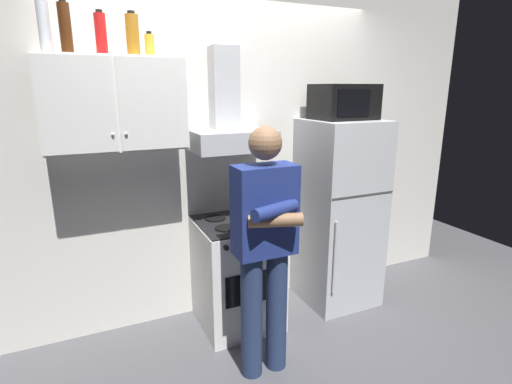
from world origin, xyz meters
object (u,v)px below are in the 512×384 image
(refrigerator, at_px, (339,213))
(microwave, at_px, (344,102))
(stove_oven, at_px, (237,273))
(bottle_soda_red, at_px, (101,34))
(bottle_liquor_amber, at_px, (133,35))
(bottle_vodka_clear, at_px, (44,27))
(bottle_rum_dark, at_px, (65,28))
(person_standing, at_px, (265,246))
(upper_cabinet, at_px, (114,104))
(bottle_spice_jar, at_px, (150,45))
(range_hood, at_px, (229,123))

(refrigerator, distance_m, microwave, 0.94)
(stove_oven, bearing_deg, bottle_soda_red, 168.51)
(stove_oven, bearing_deg, bottle_liquor_amber, 172.09)
(bottle_vodka_clear, distance_m, bottle_rum_dark, 0.13)
(person_standing, height_order, bottle_liquor_amber, bottle_liquor_amber)
(bottle_vodka_clear, height_order, bottle_soda_red, bottle_vodka_clear)
(stove_oven, distance_m, person_standing, 0.77)
(upper_cabinet, height_order, bottle_spice_jar, bottle_spice_jar)
(bottle_vodka_clear, bearing_deg, stove_oven, -7.44)
(bottle_liquor_amber, bearing_deg, stove_oven, -7.91)
(bottle_liquor_amber, xyz_separation_m, bottle_spice_jar, (0.11, 0.05, -0.05))
(range_hood, bearing_deg, person_standing, -93.91)
(person_standing, xyz_separation_m, bottle_liquor_amber, (-0.60, 0.70, 1.28))
(bottle_liquor_amber, distance_m, bottle_soda_red, 0.20)
(range_hood, bearing_deg, refrigerator, -7.55)
(refrigerator, bearing_deg, bottle_vodka_clear, 175.93)
(upper_cabinet, relative_size, bottle_liquor_amber, 3.38)
(upper_cabinet, distance_m, bottle_liquor_amber, 0.45)
(refrigerator, relative_size, bottle_rum_dark, 5.24)
(range_hood, bearing_deg, bottle_vodka_clear, 178.81)
(stove_oven, bearing_deg, bottle_spice_jar, 165.43)
(microwave, relative_size, bottle_soda_red, 1.76)
(range_hood, relative_size, person_standing, 0.46)
(upper_cabinet, xyz_separation_m, bottle_spice_jar, (0.26, 0.02, 0.37))
(stove_oven, bearing_deg, refrigerator, 0.04)
(person_standing, distance_m, bottle_vodka_clear, 1.86)
(person_standing, relative_size, bottle_vodka_clear, 5.22)
(stove_oven, bearing_deg, microwave, 1.15)
(upper_cabinet, distance_m, bottle_spice_jar, 0.45)
(microwave, bearing_deg, upper_cabinet, 176.52)
(range_hood, relative_size, microwave, 1.56)
(range_hood, xyz_separation_m, bottle_rum_dark, (-1.04, -0.03, 0.60))
(bottle_liquor_amber, bearing_deg, bottle_spice_jar, 24.35)
(bottle_spice_jar, height_order, bottle_soda_red, bottle_soda_red)
(bottle_liquor_amber, xyz_separation_m, bottle_rum_dark, (-0.38, 0.01, 0.02))
(bottle_rum_dark, xyz_separation_m, bottle_soda_red, (0.20, 0.07, -0.02))
(range_hood, relative_size, bottle_spice_jar, 4.70)
(bottle_liquor_amber, bearing_deg, upper_cabinet, 166.70)
(bottle_soda_red, bearing_deg, microwave, -4.83)
(range_hood, height_order, refrigerator, range_hood)
(range_hood, distance_m, microwave, 0.97)
(upper_cabinet, height_order, bottle_liquor_amber, bottle_liquor_amber)
(range_hood, height_order, bottle_spice_jar, bottle_spice_jar)
(stove_oven, xyz_separation_m, bottle_soda_red, (-0.84, 0.17, 1.75))
(bottle_liquor_amber, bearing_deg, refrigerator, -3.22)
(bottle_rum_dark, height_order, bottle_soda_red, bottle_rum_dark)
(bottle_spice_jar, bearing_deg, bottle_soda_red, 174.38)
(bottle_rum_dark, bearing_deg, upper_cabinet, 6.70)
(bottle_soda_red, bearing_deg, range_hood, -2.98)
(range_hood, bearing_deg, upper_cabinet, -179.91)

